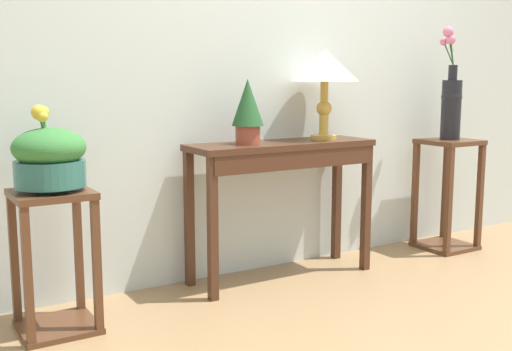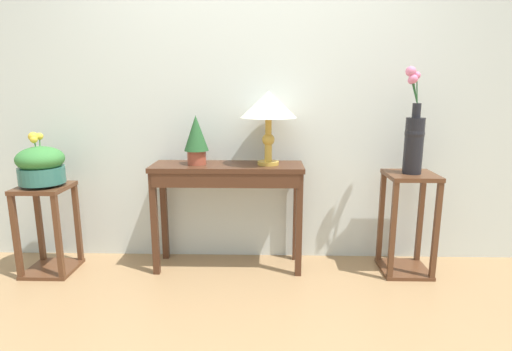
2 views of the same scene
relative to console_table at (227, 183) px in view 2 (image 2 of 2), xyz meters
The scene contains 8 objects.
back_wall_with_art 0.81m from the console_table, 63.89° to the left, with size 9.00×0.10×2.80m.
console_table is the anchor object (origin of this frame).
table_lamp 0.62m from the console_table, ahead, with size 0.40×0.40×0.52m.
potted_plant_on_console 0.40m from the console_table, behind, with size 0.18×0.18×0.35m.
pedestal_stand_left 1.35m from the console_table, behind, with size 0.34×0.34×0.65m.
planter_bowl_wide_left 1.32m from the console_table, behind, with size 0.32×0.32×0.38m.
pedestal_stand_right 1.34m from the console_table, ahead, with size 0.34×0.34×0.75m.
flower_vase_tall_right 1.35m from the console_table, ahead, with size 0.16×0.16×0.73m.
Camera 2 is at (0.14, -1.70, 1.34)m, focal length 28.58 mm.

